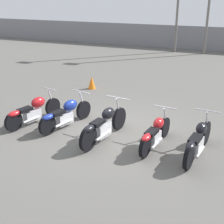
{
  "coord_description": "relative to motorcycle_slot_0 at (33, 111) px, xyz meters",
  "views": [
    {
      "loc": [
        3.26,
        -7.74,
        3.87
      ],
      "look_at": [
        0.0,
        -0.08,
        0.65
      ],
      "focal_mm": 50.0,
      "sensor_mm": 36.0,
      "label": 1
    }
  ],
  "objects": [
    {
      "name": "fence_back",
      "position": [
        2.54,
        15.45,
        0.4
      ],
      "size": [
        40.0,
        0.04,
        1.63
      ],
      "color": "gray",
      "rests_on": "ground_plane"
    },
    {
      "name": "motorcycle_slot_3",
      "position": [
        3.94,
        -0.08,
        -0.03
      ],
      "size": [
        0.66,
        1.93,
        0.94
      ],
      "rotation": [
        0.0,
        0.0,
        -0.12
      ],
      "color": "black",
      "rests_on": "ground_plane"
    },
    {
      "name": "motorcycle_slot_0",
      "position": [
        0.0,
        0.0,
        0.0
      ],
      "size": [
        0.78,
        2.13,
        0.96
      ],
      "rotation": [
        0.0,
        0.0,
        -0.23
      ],
      "color": "black",
      "rests_on": "ground_plane"
    },
    {
      "name": "motorcycle_slot_4",
      "position": [
        5.05,
        -0.15,
        0.01
      ],
      "size": [
        0.66,
        2.13,
        1.01
      ],
      "rotation": [
        0.0,
        0.0,
        -0.13
      ],
      "color": "black",
      "rests_on": "ground_plane"
    },
    {
      "name": "motorcycle_slot_1",
      "position": [
        1.07,
        0.16,
        0.0
      ],
      "size": [
        0.83,
        2.11,
        0.96
      ],
      "rotation": [
        0.0,
        0.0,
        -0.24
      ],
      "color": "black",
      "rests_on": "ground_plane"
    },
    {
      "name": "traffic_cone_near",
      "position": [
        0.01,
        4.05,
        -0.15
      ],
      "size": [
        0.32,
        0.32,
        0.53
      ],
      "color": "orange",
      "rests_on": "ground_plane"
    },
    {
      "name": "motorcycle_slot_2",
      "position": [
        2.52,
        -0.21,
        0.03
      ],
      "size": [
        0.75,
        2.25,
        1.04
      ],
      "rotation": [
        0.0,
        0.0,
        -0.14
      ],
      "color": "black",
      "rests_on": "ground_plane"
    },
    {
      "name": "ground_plane",
      "position": [
        2.54,
        0.37,
        -0.41
      ],
      "size": [
        60.0,
        60.0,
        0.0
      ],
      "primitive_type": "plane",
      "color": "#5B5954"
    }
  ]
}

